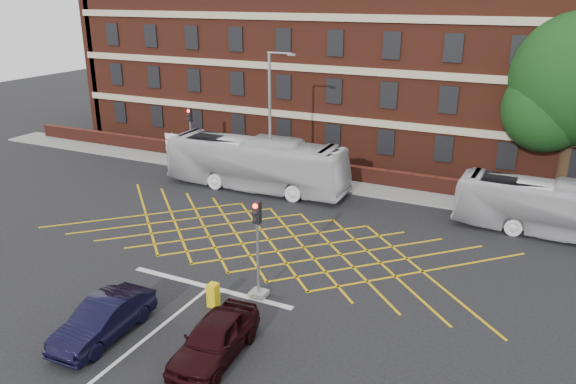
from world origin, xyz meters
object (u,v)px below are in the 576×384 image
at_px(car_maroon, 215,338).
at_px(direction_signs, 172,143).
at_px(car_navy, 103,319).
at_px(street_lamp, 271,146).
at_px(utility_cabinet, 213,295).
at_px(bus_left, 256,164).
at_px(bus_right, 560,209).
at_px(traffic_light_near, 258,258).
at_px(deciduous_tree, 576,89).
at_px(traffic_light_far, 191,142).

bearing_deg(car_maroon, direction_signs, 126.32).
xyz_separation_m(car_navy, street_lamp, (-1.96, 17.23, 2.28)).
xyz_separation_m(car_maroon, street_lamp, (-6.35, 16.49, 2.25)).
bearing_deg(utility_cabinet, direction_signs, 131.15).
height_order(bus_left, car_navy, bus_left).
xyz_separation_m(bus_left, bus_right, (17.90, 0.29, -0.22)).
relative_size(car_navy, traffic_light_near, 1.04).
distance_m(deciduous_tree, direction_signs, 27.55).
relative_size(car_navy, traffic_light_far, 1.04).
xyz_separation_m(street_lamp, utility_cabinet, (4.41, -13.63, -2.51)).
distance_m(car_maroon, traffic_light_near, 4.53).
bearing_deg(deciduous_tree, bus_left, -157.62).
bearing_deg(street_lamp, traffic_light_near, -64.88).
height_order(car_navy, car_maroon, car_maroon).
xyz_separation_m(street_lamp, direction_signs, (-9.90, 2.75, -1.63)).
xyz_separation_m(car_maroon, deciduous_tree, (10.39, 23.77, 5.95)).
bearing_deg(traffic_light_near, bus_left, 119.31).
bearing_deg(traffic_light_far, bus_right, -4.95).
relative_size(bus_left, street_lamp, 1.38).
distance_m(traffic_light_near, street_lamp, 13.45).
distance_m(deciduous_tree, street_lamp, 18.63).
xyz_separation_m(bus_right, car_navy, (-14.85, -17.46, -0.74)).
bearing_deg(bus_left, car_navy, -170.81).
height_order(deciduous_tree, traffic_light_near, deciduous_tree).
relative_size(bus_right, deciduous_tree, 0.94).
xyz_separation_m(bus_left, car_navy, (3.05, -17.17, -0.96)).
relative_size(car_maroon, utility_cabinet, 4.45).
distance_m(bus_left, street_lamp, 1.71).
height_order(bus_left, deciduous_tree, deciduous_tree).
height_order(bus_left, traffic_light_near, traffic_light_near).
height_order(deciduous_tree, direction_signs, deciduous_tree).
distance_m(bus_right, traffic_light_near, 16.63).
bearing_deg(bus_right, traffic_light_near, 139.20).
bearing_deg(car_maroon, car_navy, -174.28).
bearing_deg(bus_right, street_lamp, 91.99).
bearing_deg(bus_left, street_lamp, -87.86).
relative_size(deciduous_tree, direction_signs, 5.12).
relative_size(car_navy, deciduous_tree, 0.40).
bearing_deg(direction_signs, car_maroon, -49.81).
xyz_separation_m(bus_left, traffic_light_near, (6.77, -12.07, 0.07)).
relative_size(traffic_light_far, street_lamp, 0.49).
relative_size(bus_left, traffic_light_far, 2.84).
xyz_separation_m(car_navy, traffic_light_far, (-9.80, 19.60, 1.03)).
relative_size(bus_left, bus_right, 1.15).
bearing_deg(traffic_light_near, direction_signs, 136.34).
bearing_deg(car_navy, bus_left, 98.07).
distance_m(car_navy, street_lamp, 17.49).
distance_m(bus_right, street_lamp, 16.88).
distance_m(bus_left, car_navy, 17.46).
bearing_deg(deciduous_tree, traffic_light_near, -119.67).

